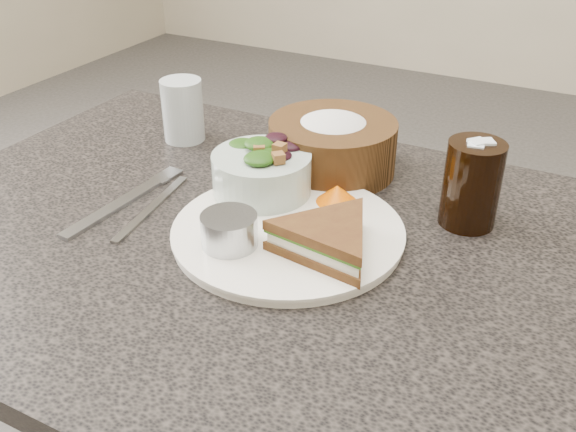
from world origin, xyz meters
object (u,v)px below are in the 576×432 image
(sandwich, at_px, (328,239))
(water_glass, at_px, (183,110))
(cola_glass, at_px, (472,180))
(salad_bowl, at_px, (262,167))
(dressing_ramekin, at_px, (229,231))
(bread_basket, at_px, (333,138))
(dinner_plate, at_px, (288,232))

(sandwich, distance_m, water_glass, 0.42)
(cola_glass, height_order, water_glass, cola_glass)
(salad_bowl, xyz_separation_m, water_glass, (-0.22, 0.12, -0.00))
(dressing_ramekin, height_order, cola_glass, cola_glass)
(salad_bowl, bearing_deg, water_glass, 150.71)
(sandwich, relative_size, salad_bowl, 1.14)
(dressing_ramekin, relative_size, cola_glass, 0.54)
(salad_bowl, distance_m, bread_basket, 0.14)
(salad_bowl, relative_size, dressing_ramekin, 1.99)
(dinner_plate, relative_size, sandwich, 1.87)
(sandwich, bearing_deg, water_glass, 157.14)
(salad_bowl, xyz_separation_m, bread_basket, (0.05, 0.13, 0.00))
(dinner_plate, bearing_deg, cola_glass, 36.12)
(dinner_plate, relative_size, water_glass, 2.84)
(salad_bowl, height_order, cola_glass, cola_glass)
(sandwich, relative_size, cola_glass, 1.23)
(dressing_ramekin, distance_m, cola_glass, 0.31)
(bread_basket, bearing_deg, dressing_ramekin, -93.40)
(bread_basket, distance_m, water_glass, 0.26)
(bread_basket, xyz_separation_m, water_glass, (-0.26, -0.01, -0.00))
(salad_bowl, distance_m, dressing_ramekin, 0.14)
(bread_basket, bearing_deg, sandwich, -66.82)
(sandwich, bearing_deg, cola_glass, 62.31)
(sandwich, bearing_deg, bread_basket, 121.50)
(water_glass, bearing_deg, dressing_ramekin, -45.76)
(dressing_ramekin, relative_size, water_glass, 0.67)
(sandwich, height_order, bread_basket, bread_basket)
(salad_bowl, bearing_deg, sandwich, -33.92)
(bread_basket, height_order, water_glass, bread_basket)
(cola_glass, bearing_deg, bread_basket, 165.17)
(dressing_ramekin, bearing_deg, water_glass, 134.24)
(salad_bowl, relative_size, bread_basket, 0.72)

